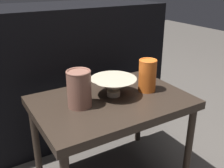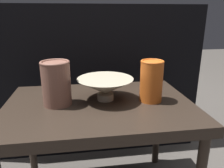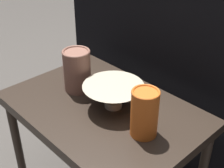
% 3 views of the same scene
% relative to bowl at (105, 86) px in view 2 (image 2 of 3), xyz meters
% --- Properties ---
extents(table, '(0.73, 0.50, 0.47)m').
position_rel_bowl_xyz_m(table, '(-0.03, -0.03, -0.11)').
color(table, '#2D231C').
rests_on(table, ground_plane).
extents(couch_backdrop, '(1.25, 0.50, 0.85)m').
position_rel_bowl_xyz_m(couch_backdrop, '(-0.03, 0.58, -0.10)').
color(couch_backdrop, black).
rests_on(couch_backdrop, ground_plane).
extents(bowl, '(0.22, 0.22, 0.09)m').
position_rel_bowl_xyz_m(bowl, '(0.00, 0.00, 0.00)').
color(bowl, '#B2A88E').
rests_on(bowl, table).
extents(vase_textured_left, '(0.11, 0.11, 0.17)m').
position_rel_bowl_xyz_m(vase_textured_left, '(-0.19, -0.02, 0.03)').
color(vase_textured_left, brown).
rests_on(vase_textured_left, table).
extents(vase_colorful_right, '(0.09, 0.09, 0.16)m').
position_rel_bowl_xyz_m(vase_colorful_right, '(0.18, -0.03, 0.03)').
color(vase_colorful_right, orange).
rests_on(vase_colorful_right, table).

